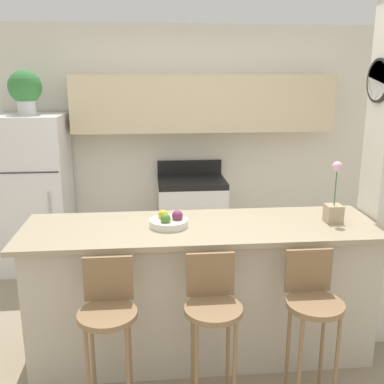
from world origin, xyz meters
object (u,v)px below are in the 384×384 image
bar_stool_mid (213,311)px  fruit_bowl (169,221)px  refrigerator (35,193)px  orchid_vase (334,205)px  potted_plant_on_fridge (25,89)px  stove_range (192,218)px  bar_stool_left (108,316)px  bar_stool_right (313,306)px

bar_stool_mid → fruit_bowl: (-0.23, 0.57, 0.38)m
bar_stool_mid → refrigerator: bearing=124.3°
refrigerator → orchid_vase: 3.07m
bar_stool_mid → orchid_vase: 1.20m
potted_plant_on_fridge → stove_range: bearing=2.3°
bar_stool_left → orchid_vase: bearing=19.8°
bar_stool_mid → orchid_vase: orchid_vase is taller
potted_plant_on_fridge → bar_stool_mid: bearing=-55.7°
orchid_vase → fruit_bowl: (-1.18, 0.01, -0.09)m
refrigerator → bar_stool_mid: size_ratio=1.66×
stove_range → refrigerator: bearing=-177.7°
potted_plant_on_fridge → orchid_vase: size_ratio=0.99×
bar_stool_right → fruit_bowl: bearing=145.9°
stove_range → bar_stool_left: 2.48m
refrigerator → fruit_bowl: refrigerator is taller
stove_range → orchid_vase: 2.10m
refrigerator → bar_stool_mid: (1.57, -2.30, -0.16)m
bar_stool_left → potted_plant_on_fridge: potted_plant_on_fridge is taller
stove_range → bar_stool_right: 2.43m
stove_range → bar_stool_right: stove_range is taller
bar_stool_mid → bar_stool_right: bearing=0.0°
refrigerator → fruit_bowl: size_ratio=6.06×
bar_stool_left → potted_plant_on_fridge: bearing=112.5°
refrigerator → orchid_vase: bearing=-34.6°
stove_range → fruit_bowl: (-0.33, -1.79, 0.57)m
bar_stool_left → orchid_vase: 1.73m
bar_stool_mid → fruit_bowl: bearing=111.9°
bar_stool_left → bar_stool_mid: 0.62m
potted_plant_on_fridge → orchid_vase: 3.15m
potted_plant_on_fridge → bar_stool_left: bearing=-67.5°
bar_stool_mid → orchid_vase: size_ratio=2.22×
bar_stool_right → orchid_vase: (0.33, 0.56, 0.47)m
bar_stool_mid → potted_plant_on_fridge: bearing=124.3°
stove_range → bar_stool_mid: size_ratio=1.09×
potted_plant_on_fridge → fruit_bowl: (1.34, -1.73, -0.85)m
stove_range → fruit_bowl: fruit_bowl is taller
bar_stool_left → fruit_bowl: 0.79m
stove_range → bar_stool_left: size_ratio=1.09×
bar_stool_right → bar_stool_mid: bearing=180.0°
bar_stool_mid → potted_plant_on_fridge: 3.04m
potted_plant_on_fridge → orchid_vase: bearing=-34.6°
potted_plant_on_fridge → bar_stool_right: bearing=-46.5°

